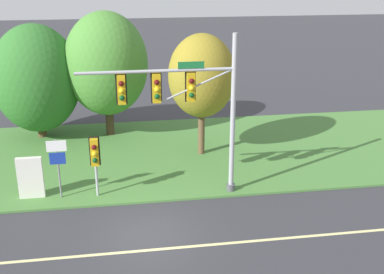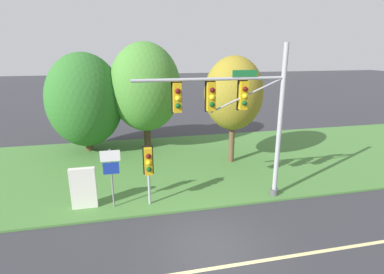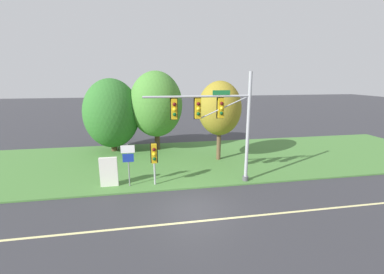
{
  "view_description": "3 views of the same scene",
  "coord_description": "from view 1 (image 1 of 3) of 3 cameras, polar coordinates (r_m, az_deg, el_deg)",
  "views": [
    {
      "loc": [
        -0.82,
        -16.49,
        9.92
      ],
      "look_at": [
        2.29,
        3.17,
        2.75
      ],
      "focal_mm": 45.0,
      "sensor_mm": 36.0,
      "label": 1
    },
    {
      "loc": [
        -2.73,
        -9.12,
        6.99
      ],
      "look_at": [
        -0.01,
        3.21,
        3.26
      ],
      "focal_mm": 28.0,
      "sensor_mm": 36.0,
      "label": 2
    },
    {
      "loc": [
        -2.32,
        -12.3,
        6.95
      ],
      "look_at": [
        0.64,
        4.29,
        2.97
      ],
      "focal_mm": 24.0,
      "sensor_mm": 36.0,
      "label": 3
    }
  ],
  "objects": [
    {
      "name": "info_kiosk",
      "position": [
        22.43,
        -18.59,
        -4.61
      ],
      "size": [
        1.1,
        0.24,
        1.9
      ],
      "color": "silver",
      "rests_on": "grass_verge"
    },
    {
      "name": "pedestrian_signal_near_kerb",
      "position": [
        21.27,
        -11.45,
        -2.14
      ],
      "size": [
        0.46,
        0.55,
        2.83
      ],
      "color": "#9EA0A5",
      "rests_on": "grass_verge"
    },
    {
      "name": "lane_stripe",
      "position": [
        18.24,
        -5.11,
        -13.21
      ],
      "size": [
        36.0,
        0.16,
        0.01
      ],
      "primitive_type": "cube",
      "color": "beige",
      "rests_on": "ground"
    },
    {
      "name": "tree_left_of_mast",
      "position": [
        28.79,
        -10.13,
        8.5
      ],
      "size": [
        4.86,
        4.86,
        7.38
      ],
      "color": "#423021",
      "rests_on": "grass_verge"
    },
    {
      "name": "ground_plane",
      "position": [
        19.26,
        -5.38,
        -11.29
      ],
      "size": [
        160.0,
        160.0,
        0.0
      ],
      "primitive_type": "plane",
      "color": "#333338"
    },
    {
      "name": "tree_nearest_road",
      "position": [
        29.56,
        -17.96,
        6.59
      ],
      "size": [
        5.05,
        5.05,
        6.72
      ],
      "color": "#4C3823",
      "rests_on": "grass_verge"
    },
    {
      "name": "route_sign_post",
      "position": [
        21.7,
        -15.64,
        -2.55
      ],
      "size": [
        0.85,
        0.08,
        2.75
      ],
      "color": "slate",
      "rests_on": "grass_verge"
    },
    {
      "name": "tree_behind_signpost",
      "position": [
        25.28,
        1.16,
        7.21
      ],
      "size": [
        3.53,
        3.53,
        6.53
      ],
      "color": "brown",
      "rests_on": "grass_verge"
    },
    {
      "name": "traffic_signal_mast",
      "position": [
        20.45,
        -0.65,
        4.41
      ],
      "size": [
        6.81,
        0.49,
        7.16
      ],
      "color": "#9EA0A5",
      "rests_on": "grass_verge"
    },
    {
      "name": "grass_verge",
      "position": [
        26.65,
        -6.6,
        -2.07
      ],
      "size": [
        48.0,
        11.5,
        0.1
      ],
      "primitive_type": "cube",
      "color": "#477A38",
      "rests_on": "ground"
    }
  ]
}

